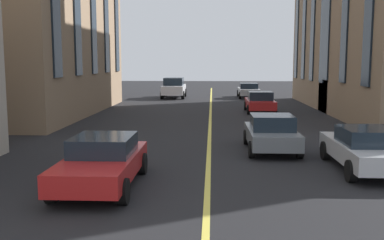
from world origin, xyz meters
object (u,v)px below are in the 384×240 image
Objects in this scene: car_white_oncoming at (174,87)px; car_grey_parked_b at (271,133)px; car_silver_near at (248,90)px; car_red_far at (102,161)px; car_red_parked_a at (260,102)px; car_silver_trailing at (366,148)px.

car_white_oncoming reaches higher than car_grey_parked_b.
car_silver_near is (25.02, -1.13, 0.00)m from car_grey_parked_b.
car_red_far is 19.06m from car_red_parked_a.
car_silver_trailing is at bearing -139.02° from car_grey_parked_b.
car_silver_trailing is 3.87m from car_grey_parked_b.
car_silver_trailing is at bearing -174.22° from car_red_parked_a.
car_white_oncoming reaches higher than car_red_far.
car_red_far is (-29.68, -0.61, -0.27)m from car_white_oncoming.
car_red_parked_a is at bearing 5.78° from car_silver_trailing.
car_red_far is 1.00× the size of car_silver_near.
car_grey_parked_b is at bearing -166.69° from car_white_oncoming.
car_silver_trailing is 1.13× the size of car_grey_parked_b.
car_silver_trailing is 8.04m from car_red_far.
car_white_oncoming is at bearing 13.31° from car_grey_parked_b.
car_silver_near is at bearing -11.90° from car_red_far.
car_red_parked_a and car_grey_parked_b have the same top height.
car_red_parked_a reaches higher than car_silver_near.
car_silver_near is (30.10, -6.34, 0.00)m from car_red_far.
car_silver_near is at bearing 2.89° from car_silver_trailing.
car_silver_trailing is at bearing -163.10° from car_white_oncoming.
car_silver_trailing is 0.94× the size of car_white_oncoming.
car_grey_parked_b reaches higher than car_silver_trailing.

